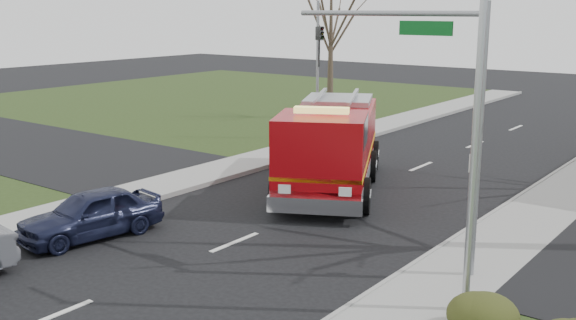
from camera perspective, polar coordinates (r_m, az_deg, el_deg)
The scene contains 9 objects.
ground at distance 19.68m, azimuth -4.54°, elevation -6.99°, with size 120.00×120.00×0.00m, color black.
sidewalk_right at distance 16.47m, azimuth 12.13°, elevation -11.00°, with size 2.40×80.00×0.15m, color gray.
sidewalk_left at distance 24.04m, azimuth -15.70°, elevation -3.57°, with size 2.40×80.00×0.15m, color gray.
bare_tree_left at distance 40.55m, azimuth 3.66°, elevation 11.19°, with size 4.50×4.50×9.00m.
traffic_signal_mast at distance 17.00m, azimuth 12.00°, elevation 5.98°, with size 5.29×0.18×6.80m.
streetlight_pole at distance 14.44m, azimuth 15.49°, elevation 4.02°, with size 1.48×0.16×8.40m.
utility_pole_far at distance 33.91m, azimuth 2.51°, elevation 7.42°, with size 0.14×0.14×7.00m, color gray.
fire_engine at distance 24.88m, azimuth 3.58°, elevation 1.01°, with size 6.58×9.07×3.50m.
parked_car_maroon at distance 20.69m, azimuth -16.35°, elevation -4.38°, with size 1.71×4.25×1.45m, color #191C37.
Camera 1 is at (12.37, -13.80, 6.62)m, focal length 42.00 mm.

